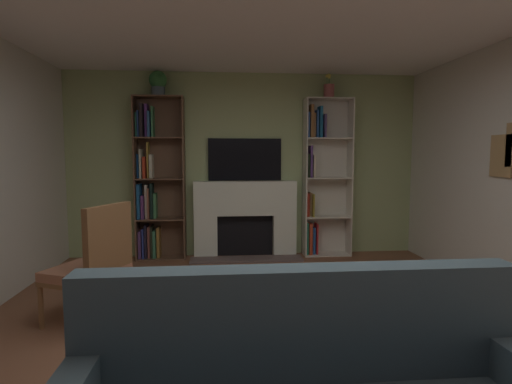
{
  "coord_description": "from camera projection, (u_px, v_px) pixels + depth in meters",
  "views": [
    {
      "loc": [
        -0.37,
        -2.86,
        1.49
      ],
      "look_at": [
        0.0,
        1.24,
        1.11
      ],
      "focal_mm": 28.68,
      "sensor_mm": 36.0,
      "label": 1
    }
  ],
  "objects": [
    {
      "name": "wall_back_accent",
      "position": [
        245.0,
        165.0,
        6.0
      ],
      "size": [
        5.18,
        0.06,
        2.65
      ],
      "primitive_type": "cube",
      "color": "#A1B479",
      "rests_on": "ground_plane"
    },
    {
      "name": "tv",
      "position": [
        245.0,
        159.0,
        5.93
      ],
      "size": [
        1.06,
        0.06,
        0.61
      ],
      "primitive_type": "cube",
      "color": "black",
      "rests_on": "fireplace"
    },
    {
      "name": "armchair",
      "position": [
        94.0,
        265.0,
        3.57
      ],
      "size": [
        0.75,
        0.74,
        1.06
      ],
      "color": "brown",
      "rests_on": "ground_plane"
    },
    {
      "name": "coffee_table",
      "position": [
        281.0,
        339.0,
        2.52
      ],
      "size": [
        0.79,
        0.42,
        0.42
      ],
      "color": "#906744",
      "rests_on": "ground_plane"
    },
    {
      "name": "vase_with_flowers",
      "position": [
        329.0,
        90.0,
        5.83
      ],
      "size": [
        0.15,
        0.15,
        0.34
      ],
      "color": "#964949",
      "rests_on": "bookshelf_right"
    },
    {
      "name": "fireplace",
      "position": [
        245.0,
        217.0,
        5.93
      ],
      "size": [
        1.58,
        0.51,
        1.1
      ],
      "color": "white",
      "rests_on": "ground_plane"
    },
    {
      "name": "bookshelf_right",
      "position": [
        321.0,
        177.0,
        5.99
      ],
      "size": [
        0.69,
        0.29,
        2.28
      ],
      "color": "beige",
      "rests_on": "ground_plane"
    },
    {
      "name": "potted_plant",
      "position": [
        158.0,
        83.0,
        5.61
      ],
      "size": [
        0.24,
        0.24,
        0.34
      ],
      "color": "#43545D",
      "rests_on": "bookshelf_left"
    },
    {
      "name": "ground_plane",
      "position": [
        271.0,
        357.0,
        3.01
      ],
      "size": [
        7.47,
        7.47,
        0.0
      ],
      "primitive_type": "plane",
      "color": "brown"
    },
    {
      "name": "bookshelf_left",
      "position": [
        154.0,
        185.0,
        5.78
      ],
      "size": [
        0.69,
        0.29,
        2.28
      ],
      "color": "brown",
      "rests_on": "ground_plane"
    }
  ]
}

